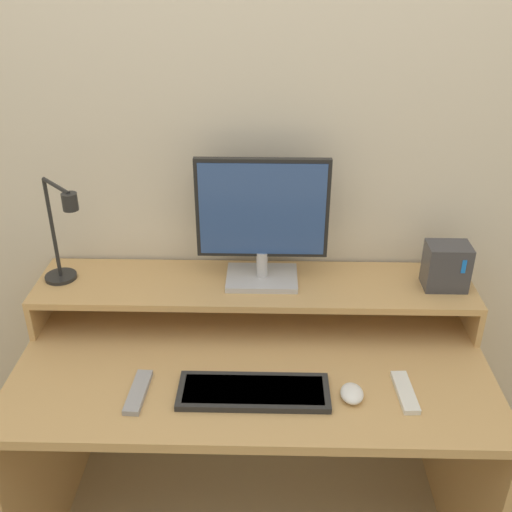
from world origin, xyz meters
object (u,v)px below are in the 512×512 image
router_dock (446,266)px  remote_control (138,392)px  desk_lamp (62,238)px  mouse (352,393)px  monitor (262,221)px  remote_secondary (405,392)px  keyboard (254,391)px

router_dock → remote_control: router_dock is taller
desk_lamp → mouse: bearing=-22.2°
monitor → remote_secondary: (0.40, -0.38, -0.34)m
remote_secondary → desk_lamp: bearing=161.8°
remote_control → remote_secondary: same height
keyboard → remote_secondary: (0.42, 0.01, -0.00)m
desk_lamp → mouse: desk_lamp is taller
desk_lamp → keyboard: (0.59, -0.34, -0.29)m
keyboard → remote_control: (-0.32, -0.01, -0.00)m
monitor → remote_control: size_ratio=2.35×
monitor → remote_secondary: 0.65m
keyboard → mouse: (0.27, -0.01, 0.01)m
keyboard → remote_control: size_ratio=2.40×
keyboard → remote_secondary: size_ratio=2.51×
mouse → remote_control: mouse is taller
router_dock → remote_control: bearing=-157.8°
router_dock → desk_lamp: bearing=-179.0°
keyboard → remote_control: 0.32m
monitor → keyboard: monitor is taller
keyboard → remote_control: bearing=-178.6°
mouse → remote_secondary: bearing=7.3°
desk_lamp → remote_control: (0.28, -0.35, -0.30)m
monitor → desk_lamp: size_ratio=1.17×
monitor → router_dock: size_ratio=2.78×
remote_control → remote_secondary: bearing=1.3°
desk_lamp → remote_secondary: (1.01, -0.33, -0.30)m
desk_lamp → mouse: 0.97m
remote_control → monitor: bearing=49.9°
desk_lamp → remote_secondary: size_ratio=2.09×
remote_control → remote_secondary: size_ratio=1.05×
keyboard → mouse: bearing=-2.0°
remote_secondary → keyboard: bearing=-178.7°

